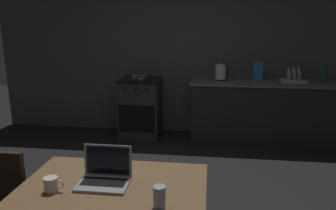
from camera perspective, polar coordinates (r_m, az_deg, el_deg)
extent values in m
cube|color=#504D4A|center=(5.25, 4.76, 10.21)|extent=(6.40, 0.10, 2.79)
cube|color=#282623|center=(5.12, 16.05, -1.30)|extent=(2.10, 0.60, 0.87)
cube|color=#66605B|center=(5.02, 16.40, 3.73)|extent=(2.16, 0.64, 0.04)
cube|color=#2D2D30|center=(5.16, -4.72, -0.66)|extent=(0.60, 0.60, 0.87)
cube|color=black|center=(5.07, -4.83, 4.34)|extent=(0.60, 0.60, 0.04)
cube|color=black|center=(4.89, -5.44, -2.37)|extent=(0.54, 0.01, 0.40)
cylinder|color=black|center=(4.82, -7.45, 2.79)|extent=(0.04, 0.02, 0.04)
cylinder|color=black|center=(4.78, -5.59, 2.76)|extent=(0.04, 0.02, 0.04)
cylinder|color=black|center=(4.75, -3.70, 2.72)|extent=(0.04, 0.02, 0.04)
cube|color=brown|center=(2.14, -9.84, -14.62)|extent=(1.18, 0.90, 0.04)
cylinder|color=brown|center=(2.82, -17.87, -16.33)|extent=(0.05, 0.05, 0.70)
cube|color=#99999E|center=(2.18, -11.11, -13.29)|extent=(0.32, 0.22, 0.02)
cube|color=black|center=(2.19, -11.00, -12.88)|extent=(0.28, 0.12, 0.00)
cube|color=#99999E|center=(2.23, -10.31, -9.35)|extent=(0.32, 0.02, 0.21)
cube|color=black|center=(2.23, -10.34, -9.41)|extent=(0.29, 0.01, 0.18)
cylinder|color=black|center=(4.96, 9.03, 4.34)|extent=(0.17, 0.17, 0.02)
cylinder|color=silver|center=(4.94, 9.08, 5.64)|extent=(0.16, 0.16, 0.21)
cylinder|color=silver|center=(4.92, 9.13, 6.92)|extent=(0.10, 0.10, 0.02)
cube|color=black|center=(4.94, 10.18, 5.72)|extent=(0.02, 0.02, 0.14)
cylinder|color=#19592D|center=(5.14, 25.31, 4.44)|extent=(0.07, 0.07, 0.18)
cone|color=#19592D|center=(5.13, 25.45, 5.77)|extent=(0.07, 0.07, 0.06)
cylinder|color=black|center=(5.12, 25.50, 6.21)|extent=(0.03, 0.03, 0.02)
cylinder|color=gray|center=(5.05, -5.08, 4.59)|extent=(0.21, 0.21, 0.01)
torus|color=gray|center=(5.04, -5.09, 4.94)|extent=(0.22, 0.22, 0.02)
cylinder|color=black|center=(4.86, -5.57, 4.38)|extent=(0.02, 0.18, 0.02)
cylinder|color=silver|center=(2.19, -19.54, -12.78)|extent=(0.09, 0.09, 0.09)
torus|color=silver|center=(2.16, -18.20, -12.85)|extent=(0.05, 0.01, 0.05)
cylinder|color=#99B7C6|center=(1.89, -1.50, -15.60)|extent=(0.07, 0.07, 0.13)
cube|color=#3372B2|center=(5.00, 15.23, 5.62)|extent=(0.13, 0.05, 0.28)
cube|color=silver|center=(5.09, 20.72, 3.93)|extent=(0.34, 0.26, 0.03)
cylinder|color=white|center=(5.06, 20.05, 5.13)|extent=(0.04, 0.18, 0.18)
cylinder|color=white|center=(5.08, 20.83, 5.09)|extent=(0.04, 0.18, 0.18)
cylinder|color=white|center=(5.09, 21.59, 5.05)|extent=(0.04, 0.18, 0.18)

